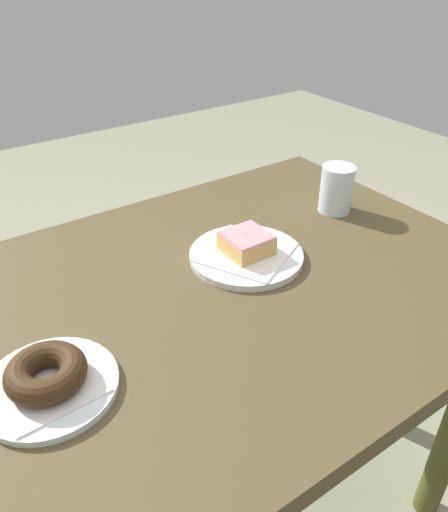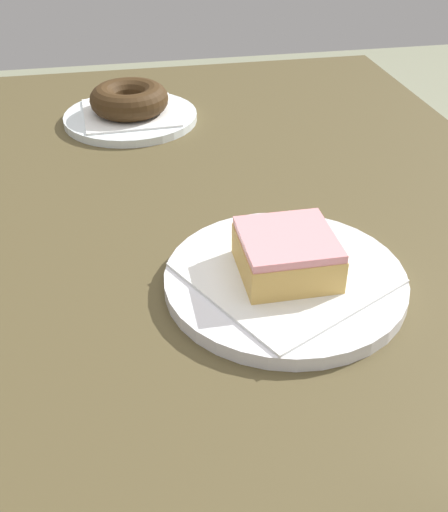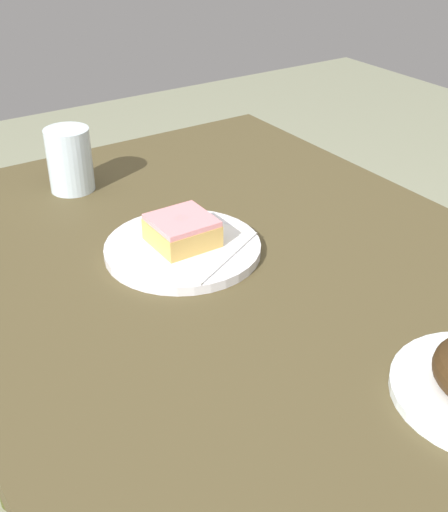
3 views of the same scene
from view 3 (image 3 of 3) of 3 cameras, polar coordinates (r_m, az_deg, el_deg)
table at (r=0.93m, az=2.30°, el=-7.47°), size 1.10×0.77×0.74m
plate_glazed_square at (r=0.93m, az=-3.61°, el=0.66°), size 0.22×0.22×0.01m
napkin_glazed_square at (r=0.92m, az=-3.62°, el=1.10°), size 0.21×0.21×0.00m
donut_glazed_square at (r=0.91m, az=-3.67°, el=2.24°), size 0.08×0.08×0.04m
water_glass at (r=1.13m, az=-13.26°, el=8.13°), size 0.07×0.07×0.11m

